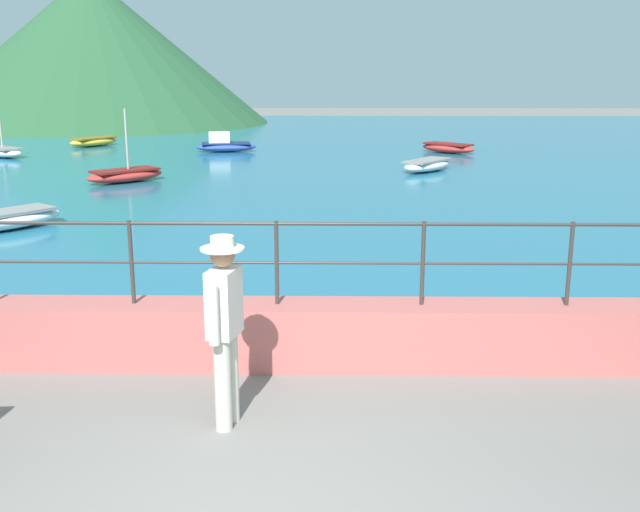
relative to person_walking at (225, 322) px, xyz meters
The scene contains 12 objects.
promenade_wall 1.57m from the person_walking, 75.71° to the left, with size 20.00×0.56×0.70m, color #BC605B.
railing 1.48m from the person_walking, 75.71° to the left, with size 18.44×0.04×0.90m.
lake_water 24.06m from the person_walking, 89.15° to the left, with size 64.00×44.32×0.06m, color #236B89.
hill_main 40.77m from the person_walking, 108.79° to the left, with size 20.53×20.53×8.58m, color #285633.
person_walking is the anchor object (origin of this frame).
boat_0 17.46m from the person_walking, 77.01° to the left, with size 2.11×2.38×0.36m.
boat_1 22.77m from the person_walking, 98.07° to the left, with size 2.41×1.24×0.76m.
boat_2 26.24m from the person_walking, 109.99° to the left, with size 2.02×2.41×0.36m.
boat_3 9.86m from the person_walking, 124.08° to the left, with size 2.14×2.36×0.36m.
boat_4 22.99m from the person_walking, 76.44° to the left, with size 2.28×2.24×0.36m.
boat_5 15.35m from the person_walking, 108.55° to the left, with size 2.28×2.25×2.03m.
boat_6 23.39m from the person_walking, 118.21° to the left, with size 2.36×2.14×1.82m.
Camera 1 is at (0.57, -4.29, 3.11)m, focal length 41.45 mm.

